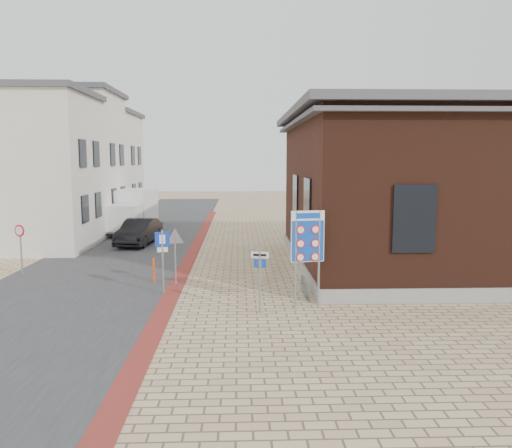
{
  "coord_description": "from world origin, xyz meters",
  "views": [
    {
      "loc": [
        0.38,
        -14.74,
        4.69
      ],
      "look_at": [
        1.03,
        4.5,
        2.2
      ],
      "focal_mm": 35.0,
      "sensor_mm": 36.0,
      "label": 1
    }
  ],
  "objects_px": {
    "sedan": "(139,232)",
    "box_truck": "(133,211)",
    "essen_sign": "(260,271)",
    "parking_sign": "(163,251)",
    "border_sign": "(308,238)",
    "bollard": "(154,270)"
  },
  "relations": [
    {
      "from": "bollard",
      "to": "essen_sign",
      "type": "bearing_deg",
      "value": -45.21
    },
    {
      "from": "sedan",
      "to": "box_truck",
      "type": "bearing_deg",
      "value": 113.3
    },
    {
      "from": "sedan",
      "to": "bollard",
      "type": "xyz_separation_m",
      "value": [
        2.29,
        -8.81,
        -0.23
      ]
    },
    {
      "from": "box_truck",
      "to": "border_sign",
      "type": "distance_m",
      "value": 19.18
    },
    {
      "from": "box_truck",
      "to": "bollard",
      "type": "relative_size",
      "value": 5.66
    },
    {
      "from": "essen_sign",
      "to": "bollard",
      "type": "distance_m",
      "value": 5.6
    },
    {
      "from": "essen_sign",
      "to": "parking_sign",
      "type": "relative_size",
      "value": 0.89
    },
    {
      "from": "parking_sign",
      "to": "bollard",
      "type": "bearing_deg",
      "value": 97.42
    },
    {
      "from": "sedan",
      "to": "essen_sign",
      "type": "bearing_deg",
      "value": -56.67
    },
    {
      "from": "sedan",
      "to": "parking_sign",
      "type": "xyz_separation_m",
      "value": [
        2.92,
        -10.57,
        0.83
      ]
    },
    {
      "from": "border_sign",
      "to": "bollard",
      "type": "height_order",
      "value": "border_sign"
    },
    {
      "from": "border_sign",
      "to": "essen_sign",
      "type": "relative_size",
      "value": 1.54
    },
    {
      "from": "parking_sign",
      "to": "bollard",
      "type": "relative_size",
      "value": 2.39
    },
    {
      "from": "sedan",
      "to": "box_truck",
      "type": "relative_size",
      "value": 0.79
    },
    {
      "from": "essen_sign",
      "to": "bollard",
      "type": "bearing_deg",
      "value": 147.37
    },
    {
      "from": "sedan",
      "to": "bollard",
      "type": "relative_size",
      "value": 4.5
    },
    {
      "from": "parking_sign",
      "to": "sedan",
      "type": "bearing_deg",
      "value": 93.29
    },
    {
      "from": "parking_sign",
      "to": "bollard",
      "type": "distance_m",
      "value": 2.15
    },
    {
      "from": "sedan",
      "to": "parking_sign",
      "type": "relative_size",
      "value": 1.88
    },
    {
      "from": "essen_sign",
      "to": "sedan",
      "type": "bearing_deg",
      "value": 128.5
    },
    {
      "from": "box_truck",
      "to": "essen_sign",
      "type": "relative_size",
      "value": 2.66
    },
    {
      "from": "border_sign",
      "to": "sedan",
      "type": "bearing_deg",
      "value": 112.91
    }
  ]
}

